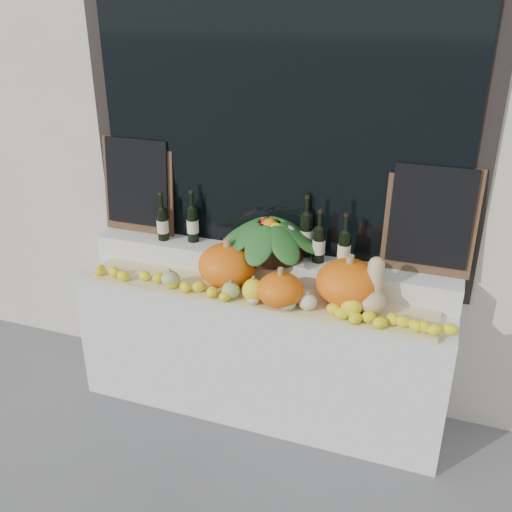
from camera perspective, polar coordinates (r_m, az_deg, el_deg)
storefront_facade at (r=3.74m, az=4.39°, el=20.96°), size 7.00×0.94×4.50m
display_sill at (r=3.68m, az=0.40°, el=-9.18°), size 2.30×0.55×0.88m
rear_tier at (r=3.54m, az=1.22°, el=-0.90°), size 2.30×0.25×0.16m
straw_bedding at (r=3.34m, az=-0.29°, el=-3.88°), size 2.10×0.32×0.02m
pumpkin_left at (r=3.38m, az=-2.86°, el=-0.88°), size 0.43×0.43×0.25m
pumpkin_right at (r=3.22m, az=9.21°, el=-2.64°), size 0.44×0.44×0.25m
pumpkin_center at (r=3.17m, az=2.43°, el=-3.40°), size 0.33×0.33×0.19m
butternut_squash at (r=3.16m, az=11.58°, el=-3.52°), size 0.16×0.21×0.30m
decorative_gourds at (r=3.20m, az=0.93°, el=-3.89°), size 1.19×0.16×0.16m
lemon_heap at (r=3.23m, az=-0.96°, el=-4.08°), size 2.20×0.16×0.06m
produce_bowl at (r=3.44m, az=1.38°, el=1.94°), size 0.65×0.65×0.25m
wine_bottle_far_left at (r=3.71m, az=-9.31°, el=3.19°), size 0.08×0.08×0.32m
wine_bottle_near_left at (r=3.65m, az=-6.35°, el=3.22°), size 0.08×0.08×0.34m
wine_bottle_tall at (r=3.44m, az=5.03°, el=2.20°), size 0.08×0.08×0.38m
wine_bottle_near_right at (r=3.37m, az=6.31°, el=1.20°), size 0.08×0.08×0.33m
wine_bottle_far_right at (r=3.32m, az=8.81°, el=0.72°), size 0.08×0.08×0.33m
chalkboard_left at (r=3.81m, az=-11.75°, el=7.02°), size 0.50×0.09×0.62m
chalkboard_right at (r=3.29m, az=17.05°, el=3.57°), size 0.50×0.09×0.62m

